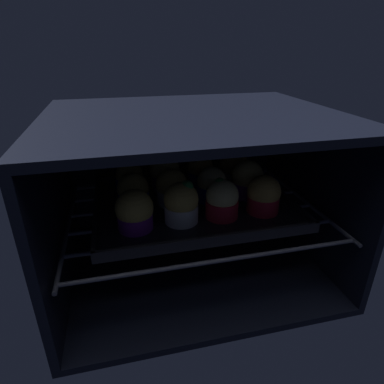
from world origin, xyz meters
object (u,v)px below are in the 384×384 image
(muffin_row1_col0, at_px, (133,192))
(muffin_row2_col2, at_px, (200,171))
(muffin_row0_col0, at_px, (135,212))
(muffin_row2_col0, at_px, (130,178))
(muffin_row0_col1, at_px, (181,203))
(muffin_row1_col3, at_px, (247,179))
(muffin_row2_col3, at_px, (234,167))
(muffin_row1_col1, at_px, (172,188))
(muffin_row1_col2, at_px, (211,185))
(muffin_row0_col3, at_px, (264,196))
(muffin_row0_col2, at_px, (222,200))
(muffin_row2_col1, at_px, (165,173))
(baking_tray, at_px, (192,203))

(muffin_row1_col0, xyz_separation_m, muffin_row2_col2, (0.17, 0.08, 0.00))
(muffin_row1_col0, bearing_deg, muffin_row0_col0, -92.47)
(muffin_row2_col0, bearing_deg, muffin_row1_col0, -88.29)
(muffin_row1_col0, height_order, muffin_row2_col2, same)
(muffin_row0_col1, distance_m, muffin_row1_col3, 0.19)
(muffin_row0_col1, distance_m, muffin_row2_col3, 0.25)
(muffin_row0_col1, height_order, muffin_row1_col3, muffin_row0_col1)
(muffin_row2_col2, bearing_deg, muffin_row1_col1, -135.85)
(muffin_row0_col0, height_order, muffin_row1_col2, muffin_row0_col0)
(muffin_row0_col3, bearing_deg, muffin_row2_col2, 118.14)
(muffin_row0_col1, height_order, muffin_row2_col2, muffin_row0_col1)
(muffin_row0_col3, relative_size, muffin_row1_col1, 1.02)
(muffin_row0_col2, xyz_separation_m, muffin_row2_col1, (-0.09, 0.17, 0.00))
(muffin_row2_col3, bearing_deg, muffin_row0_col0, -145.86)
(muffin_row0_col1, relative_size, muffin_row1_col1, 1.11)
(muffin_row0_col1, distance_m, muffin_row1_col0, 0.12)
(muffin_row2_col1, bearing_deg, muffin_row1_col0, -134.66)
(baking_tray, bearing_deg, muffin_row0_col3, -31.99)
(muffin_row1_col3, xyz_separation_m, muffin_row2_col1, (-0.18, 0.09, -0.00))
(muffin_row1_col0, distance_m, muffin_row2_col0, 0.08)
(muffin_row0_col1, height_order, muffin_row2_col3, muffin_row0_col1)
(muffin_row1_col1, xyz_separation_m, muffin_row2_col2, (0.09, 0.09, -0.00))
(muffin_row0_col0, bearing_deg, muffin_row1_col0, 87.53)
(muffin_row1_col3, bearing_deg, muffin_row0_col3, -87.20)
(muffin_row0_col2, xyz_separation_m, muffin_row1_col3, (0.09, 0.08, 0.00))
(muffin_row1_col3, relative_size, muffin_row2_col3, 1.06)
(muffin_row2_col0, relative_size, muffin_row2_col3, 0.91)
(muffin_row1_col2, height_order, muffin_row1_col3, muffin_row1_col3)
(muffin_row2_col1, bearing_deg, muffin_row0_col0, -116.04)
(baking_tray, distance_m, muffin_row1_col2, 0.06)
(baking_tray, bearing_deg, muffin_row1_col3, -1.51)
(baking_tray, distance_m, muffin_row2_col3, 0.17)
(muffin_row0_col0, xyz_separation_m, muffin_row0_col2, (0.18, 0.01, 0.00))
(muffin_row1_col3, relative_size, muffin_row2_col2, 1.11)
(muffin_row2_col2, bearing_deg, muffin_row0_col3, -61.86)
(muffin_row0_col1, height_order, muffin_row0_col3, muffin_row0_col1)
(muffin_row0_col2, height_order, muffin_row0_col3, muffin_row0_col2)
(muffin_row0_col0, xyz_separation_m, muffin_row2_col0, (0.00, 0.18, -0.00))
(baking_tray, distance_m, muffin_row1_col3, 0.14)
(muffin_row0_col3, bearing_deg, baking_tray, 148.01)
(muffin_row0_col3, bearing_deg, muffin_row1_col2, 138.24)
(muffin_row2_col0, distance_m, muffin_row2_col2, 0.18)
(muffin_row0_col1, bearing_deg, muffin_row0_col2, -0.02)
(muffin_row2_col3, bearing_deg, muffin_row1_col0, -161.68)
(muffin_row1_col0, bearing_deg, baking_tray, -1.38)
(muffin_row1_col1, distance_m, muffin_row2_col1, 0.09)
(muffin_row1_col1, relative_size, muffin_row1_col2, 1.01)
(baking_tray, relative_size, muffin_row2_col0, 5.76)
(baking_tray, relative_size, muffin_row1_col1, 5.40)
(muffin_row2_col0, xyz_separation_m, muffin_row2_col2, (0.18, 0.00, 0.00))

